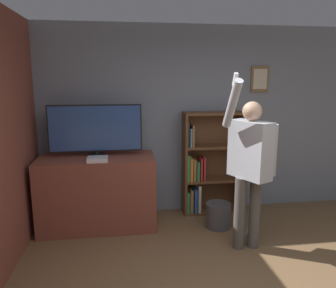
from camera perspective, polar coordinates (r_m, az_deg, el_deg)
wall_back at (r=4.81m, az=3.97°, el=4.08°), size 6.31×0.09×2.70m
tv_ledge at (r=4.49m, az=-12.12°, el=-8.20°), size 1.50×0.68×0.96m
television at (r=4.35m, az=-12.52°, el=2.48°), size 1.20×0.22×0.68m
game_console at (r=4.13m, az=-12.17°, el=-2.60°), size 0.25×0.20×0.05m
remote_loose at (r=4.10m, az=-11.26°, el=-2.91°), size 0.10×0.14×0.02m
bookshelf at (r=4.81m, az=6.71°, el=-3.93°), size 0.87×0.28×1.49m
person at (r=3.78m, az=14.06°, el=-2.89°), size 0.63×0.59×2.02m
waste_bin at (r=4.52m, az=8.75°, el=-12.17°), size 0.33×0.33×0.33m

